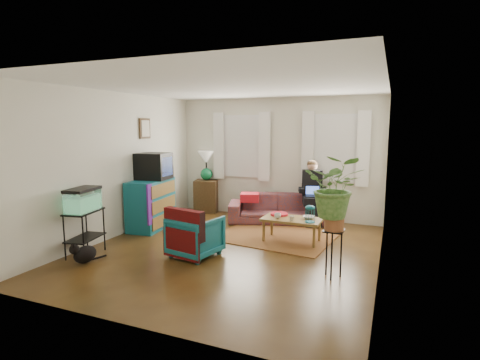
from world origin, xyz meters
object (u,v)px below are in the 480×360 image
at_px(side_table, 207,196).
at_px(armchair, 195,234).
at_px(aquarium_stand, 85,233).
at_px(plant_stand, 333,254).
at_px(sofa, 277,204).
at_px(dresser, 151,204).
at_px(coffee_table, 292,230).

xyz_separation_m(side_table, armchair, (1.25, -2.78, -0.03)).
height_order(aquarium_stand, plant_stand, aquarium_stand).
bearing_deg(aquarium_stand, side_table, 73.22).
relative_size(sofa, dresser, 1.86).
height_order(dresser, aquarium_stand, dresser).
height_order(side_table, aquarium_stand, side_table).
distance_m(aquarium_stand, plant_stand, 3.74).
height_order(coffee_table, plant_stand, plant_stand).
bearing_deg(side_table, plant_stand, -40.27).
xyz_separation_m(sofa, coffee_table, (0.63, -1.22, -0.18)).
relative_size(sofa, armchair, 2.86).
bearing_deg(aquarium_stand, plant_stand, -2.03).
bearing_deg(coffee_table, side_table, 149.85).
height_order(aquarium_stand, armchair, aquarium_stand).
bearing_deg(aquarium_stand, sofa, 44.25).
bearing_deg(armchair, aquarium_stand, 32.53).
bearing_deg(plant_stand, armchair, 178.54).
height_order(side_table, dresser, dresser).
height_order(sofa, aquarium_stand, sofa).
distance_m(dresser, plant_stand, 3.86).
distance_m(armchair, coffee_table, 1.74).
xyz_separation_m(sofa, armchair, (-0.57, -2.48, -0.04)).
relative_size(dresser, plant_stand, 1.65).
height_order(sofa, coffee_table, sofa).
height_order(sofa, side_table, sofa).
relative_size(aquarium_stand, plant_stand, 1.08).
xyz_separation_m(dresser, aquarium_stand, (-0.01, -1.71, -0.13)).
bearing_deg(side_table, armchair, -65.83).
relative_size(side_table, dresser, 0.70).
bearing_deg(coffee_table, armchair, -131.81).
bearing_deg(side_table, dresser, -101.32).
distance_m(side_table, dresser, 1.73).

